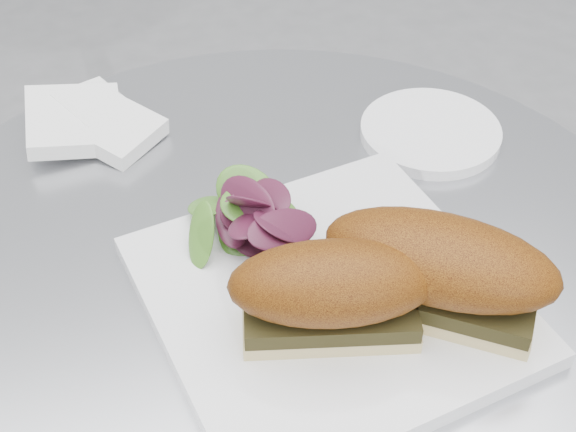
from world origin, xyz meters
name	(u,v)px	position (x,y,z in m)	size (l,w,h in m)	color
table	(281,431)	(0.00, 0.00, 0.49)	(0.70, 0.70, 0.73)	#AEAFB5
plate	(328,299)	(0.03, -0.05, 0.74)	(0.27, 0.27, 0.02)	white
sandwich_left	(331,292)	(0.02, -0.08, 0.79)	(0.16, 0.10, 0.08)	#C8BA7D
sandwich_right	(439,267)	(0.10, -0.08, 0.79)	(0.19, 0.16, 0.08)	#C8BA7D
salad	(252,212)	(-0.01, 0.03, 0.77)	(0.12, 0.12, 0.05)	#529230
napkin	(97,132)	(-0.13, 0.22, 0.74)	(0.12, 0.12, 0.02)	white
saucer	(430,132)	(0.19, 0.14, 0.74)	(0.14, 0.14, 0.01)	white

